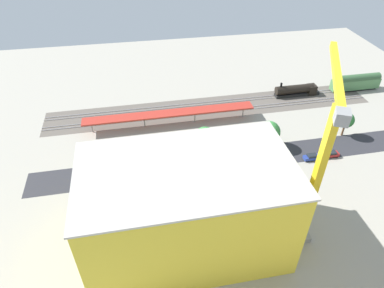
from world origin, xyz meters
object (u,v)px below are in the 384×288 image
(passenger_coach, at_px, (356,82))
(construction_building, at_px, (187,209))
(box_truck_1, at_px, (177,180))
(street_tree_1, at_px, (205,138))
(platform_canopy_near, at_px, (170,113))
(street_tree_0, at_px, (346,120))
(parked_car_4, at_px, (239,167))
(street_tree_2, at_px, (269,132))
(locomotive, at_px, (297,90))
(parked_car_2, at_px, (286,161))
(parked_car_3, at_px, (264,163))
(parked_car_1, at_px, (312,157))
(parked_car_0, at_px, (331,154))
(tower_crane, at_px, (321,153))
(traffic_light, at_px, (245,135))
(box_truck_0, at_px, (163,188))

(passenger_coach, height_order, construction_building, construction_building)
(box_truck_1, height_order, street_tree_1, street_tree_1)
(platform_canopy_near, bearing_deg, street_tree_0, 163.21)
(parked_car_4, bearing_deg, construction_building, 50.00)
(construction_building, distance_m, street_tree_2, 39.56)
(locomotive, xyz_separation_m, construction_building, (47.62, 53.59, 8.14))
(parked_car_2, height_order, parked_car_3, parked_car_2)
(parked_car_1, xyz_separation_m, parked_car_3, (13.16, -0.16, -0.01))
(parked_car_3, bearing_deg, locomotive, -125.56)
(platform_canopy_near, distance_m, parked_car_2, 36.60)
(street_tree_1, bearing_deg, parked_car_3, 151.02)
(passenger_coach, distance_m, parked_car_3, 56.36)
(parked_car_0, bearing_deg, street_tree_0, -133.59)
(street_tree_0, bearing_deg, parked_car_2, 23.29)
(parked_car_2, distance_m, tower_crane, 28.57)
(parked_car_2, height_order, parked_car_4, parked_car_2)
(parked_car_2, xyz_separation_m, box_truck_1, (29.30, 2.90, 0.93))
(passenger_coach, bearing_deg, locomotive, 0.00)
(platform_canopy_near, distance_m, passenger_coach, 67.96)
(parked_car_4, bearing_deg, parked_car_3, -177.22)
(traffic_light, bearing_deg, parked_car_3, 112.06)
(passenger_coach, bearing_deg, parked_car_0, 51.33)
(parked_car_1, height_order, street_tree_2, street_tree_2)
(street_tree_2, bearing_deg, parked_car_0, 153.72)
(street_tree_0, bearing_deg, parked_car_3, 17.86)
(passenger_coach, relative_size, construction_building, 0.47)
(platform_canopy_near, height_order, street_tree_1, street_tree_1)
(passenger_coach, distance_m, box_truck_0, 82.27)
(passenger_coach, bearing_deg, box_truck_1, 27.98)
(parked_car_4, bearing_deg, traffic_light, -114.72)
(parked_car_2, distance_m, box_truck_0, 33.21)
(parked_car_2, bearing_deg, box_truck_0, 8.79)
(street_tree_1, height_order, traffic_light, street_tree_1)
(street_tree_1, bearing_deg, tower_crane, 117.71)
(box_truck_1, bearing_deg, parked_car_3, -171.87)
(locomotive, relative_size, parked_car_3, 3.40)
(street_tree_0, relative_size, street_tree_1, 0.93)
(street_tree_0, distance_m, street_tree_1, 41.34)
(parked_car_3, distance_m, street_tree_0, 28.76)
(parked_car_3, bearing_deg, parked_car_4, 2.78)
(platform_canopy_near, distance_m, locomotive, 46.71)
(passenger_coach, bearing_deg, tower_crane, 50.24)
(street_tree_2, bearing_deg, tower_crane, 84.07)
(tower_crane, height_order, street_tree_1, tower_crane)
(passenger_coach, height_order, street_tree_0, street_tree_0)
(locomotive, relative_size, traffic_light, 2.30)
(passenger_coach, xyz_separation_m, tower_crane, (44.77, 53.81, 17.39))
(parked_car_1, distance_m, tower_crane, 30.98)
(parked_car_1, distance_m, street_tree_1, 28.93)
(parked_car_4, xyz_separation_m, construction_building, (16.75, 19.96, 9.30))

